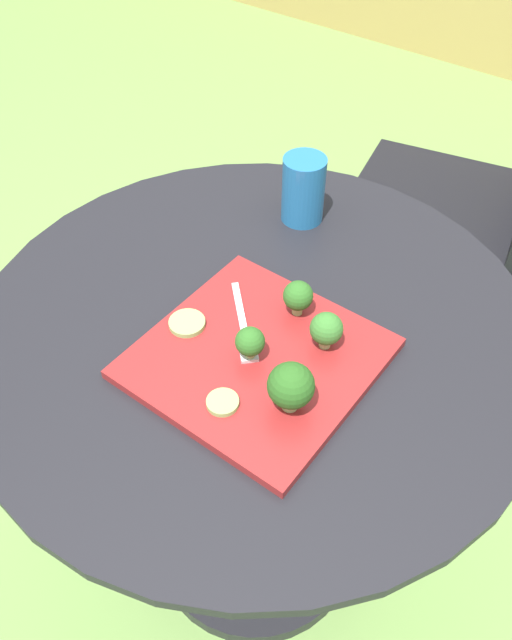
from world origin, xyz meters
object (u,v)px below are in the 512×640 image
salad_plate (257,358)px  drinking_glass (303,193)px  patio_chair (486,183)px  fork (244,329)px

salad_plate → drinking_glass: drinking_glass is taller
patio_chair → fork: 0.90m
patio_chair → fork: patio_chair is taller
drinking_glass → fork: 0.29m
patio_chair → drinking_glass: 0.65m
patio_chair → drinking_glass: (-0.13, -0.59, 0.25)m
salad_plate → drinking_glass: 0.33m
drinking_glass → fork: drinking_glass is taller
salad_plate → drinking_glass: (-0.13, 0.30, 0.04)m
drinking_glass → fork: size_ratio=0.93×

